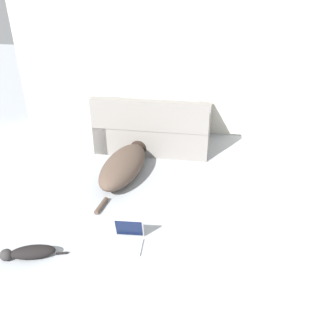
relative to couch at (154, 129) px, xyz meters
name	(u,v)px	position (x,y,z in m)	size (l,w,h in m)	color
wall_back	(218,53)	(0.85, 0.60, 1.01)	(6.42, 0.06, 2.56)	beige
couch	(154,129)	(0.00, 0.00, 0.00)	(1.66, 0.96, 0.84)	gray
dog	(125,163)	(-0.21, -0.89, -0.11)	(0.58, 1.66, 0.32)	#4C3D33
cat	(29,253)	(-0.71, -2.58, -0.21)	(0.63, 0.30, 0.13)	black
laptop_open	(128,235)	(0.18, -2.19, -0.19)	(0.32, 0.33, 0.25)	#B7B7BC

